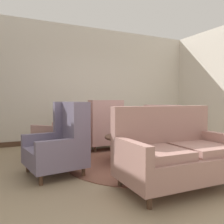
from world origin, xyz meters
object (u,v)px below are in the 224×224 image
(armchair_near_window, at_px, (61,144))
(side_table, at_px, (166,130))
(coffee_table, at_px, (133,140))
(porcelain_vase, at_px, (135,129))
(armchair_beside_settee, at_px, (64,135))
(armchair_far_left, at_px, (102,129))
(armchair_foreground_right, at_px, (165,131))
(settee, at_px, (176,154))

(armchair_near_window, distance_m, side_table, 2.95)
(coffee_table, xyz_separation_m, porcelain_vase, (0.04, -0.04, 0.21))
(armchair_near_window, bearing_deg, side_table, 101.28)
(armchair_near_window, relative_size, armchair_beside_settee, 0.98)
(coffee_table, xyz_separation_m, armchair_beside_settee, (-1.01, 0.96, 0.03))
(armchair_near_window, xyz_separation_m, side_table, (2.79, 0.97, -0.06))
(porcelain_vase, relative_size, armchair_beside_settee, 0.27)
(armchair_far_left, bearing_deg, coffee_table, 89.70)
(armchair_beside_settee, height_order, side_table, armchair_beside_settee)
(armchair_foreground_right, bearing_deg, porcelain_vase, 83.44)
(armchair_near_window, bearing_deg, armchair_beside_settee, 156.00)
(settee, relative_size, armchair_near_window, 1.43)
(settee, relative_size, side_table, 2.37)
(armchair_beside_settee, bearing_deg, armchair_far_left, 156.73)
(armchair_far_left, bearing_deg, armchair_foreground_right, 149.02)
(settee, bearing_deg, armchair_foreground_right, 56.65)
(armchair_far_left, bearing_deg, side_table, 164.46)
(armchair_beside_settee, bearing_deg, coffee_table, 96.12)
(porcelain_vase, distance_m, armchair_foreground_right, 1.32)
(armchair_foreground_right, bearing_deg, armchair_near_window, 69.57)
(porcelain_vase, distance_m, side_table, 1.74)
(settee, height_order, armchair_beside_settee, settee)
(side_table, bearing_deg, coffee_table, -148.51)
(settee, relative_size, armchair_far_left, 1.39)
(coffee_table, height_order, armchair_near_window, armchair_near_window)
(porcelain_vase, relative_size, armchair_far_left, 0.26)
(armchair_near_window, height_order, armchair_beside_settee, armchair_near_window)
(armchair_far_left, height_order, armchair_beside_settee, armchair_far_left)
(porcelain_vase, bearing_deg, armchair_foreground_right, 28.68)
(porcelain_vase, xyz_separation_m, armchair_near_window, (-1.34, -0.03, -0.15))
(porcelain_vase, relative_size, armchair_near_window, 0.27)
(porcelain_vase, height_order, armchair_beside_settee, armchair_beside_settee)
(armchair_near_window, bearing_deg, settee, 38.25)
(porcelain_vase, distance_m, settee, 1.22)
(coffee_table, relative_size, armchair_foreground_right, 0.87)
(porcelain_vase, xyz_separation_m, armchair_far_left, (-0.09, 1.29, -0.15))
(armchair_near_window, bearing_deg, armchair_foreground_right, 96.83)
(armchair_foreground_right, height_order, armchair_far_left, armchair_far_left)
(porcelain_vase, height_order, armchair_foreground_right, armchair_foreground_right)
(armchair_beside_settee, relative_size, side_table, 1.69)
(porcelain_vase, xyz_separation_m, side_table, (1.44, 0.94, -0.21))
(coffee_table, relative_size, armchair_beside_settee, 0.89)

